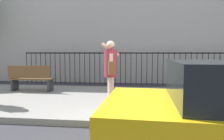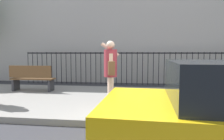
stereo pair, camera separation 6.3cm
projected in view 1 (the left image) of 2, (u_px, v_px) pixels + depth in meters
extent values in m
plane|color=#333338|center=(155.00, 131.00, 4.12)|extent=(60.00, 60.00, 0.00)
cube|color=gray|center=(148.00, 101.00, 6.29)|extent=(28.00, 4.40, 0.15)
cube|color=black|center=(144.00, 53.00, 9.83)|extent=(12.00, 0.04, 0.06)
cylinder|color=black|center=(27.00, 68.00, 10.59)|extent=(0.03, 0.03, 1.60)
cylinder|color=black|center=(31.00, 68.00, 10.56)|extent=(0.03, 0.03, 1.60)
cylinder|color=black|center=(36.00, 68.00, 10.53)|extent=(0.03, 0.03, 1.60)
cylinder|color=black|center=(41.00, 68.00, 10.50)|extent=(0.03, 0.03, 1.60)
cylinder|color=black|center=(46.00, 68.00, 10.47)|extent=(0.03, 0.03, 1.60)
cylinder|color=black|center=(50.00, 68.00, 10.44)|extent=(0.03, 0.03, 1.60)
cylinder|color=black|center=(55.00, 68.00, 10.41)|extent=(0.03, 0.03, 1.60)
cylinder|color=black|center=(60.00, 68.00, 10.38)|extent=(0.03, 0.03, 1.60)
cylinder|color=black|center=(65.00, 68.00, 10.35)|extent=(0.03, 0.03, 1.60)
cylinder|color=black|center=(70.00, 68.00, 10.32)|extent=(0.03, 0.03, 1.60)
cylinder|color=black|center=(75.00, 68.00, 10.29)|extent=(0.03, 0.03, 1.60)
cylinder|color=black|center=(80.00, 68.00, 10.26)|extent=(0.03, 0.03, 1.60)
cylinder|color=black|center=(85.00, 68.00, 10.23)|extent=(0.03, 0.03, 1.60)
cylinder|color=black|center=(90.00, 68.00, 10.20)|extent=(0.03, 0.03, 1.60)
cylinder|color=black|center=(95.00, 68.00, 10.17)|extent=(0.03, 0.03, 1.60)
cylinder|color=black|center=(100.00, 68.00, 10.15)|extent=(0.03, 0.03, 1.60)
cylinder|color=black|center=(105.00, 68.00, 10.12)|extent=(0.03, 0.03, 1.60)
cylinder|color=black|center=(110.00, 68.00, 10.09)|extent=(0.03, 0.03, 1.60)
cylinder|color=black|center=(115.00, 68.00, 10.06)|extent=(0.03, 0.03, 1.60)
cylinder|color=black|center=(120.00, 68.00, 10.03)|extent=(0.03, 0.03, 1.60)
cylinder|color=black|center=(126.00, 68.00, 10.00)|extent=(0.03, 0.03, 1.60)
cylinder|color=black|center=(131.00, 69.00, 9.97)|extent=(0.03, 0.03, 1.60)
cylinder|color=black|center=(136.00, 69.00, 9.94)|extent=(0.03, 0.03, 1.60)
cylinder|color=black|center=(142.00, 69.00, 9.91)|extent=(0.03, 0.03, 1.60)
cylinder|color=black|center=(147.00, 69.00, 9.88)|extent=(0.03, 0.03, 1.60)
cylinder|color=black|center=(152.00, 69.00, 9.85)|extent=(0.03, 0.03, 1.60)
cylinder|color=black|center=(158.00, 69.00, 9.82)|extent=(0.03, 0.03, 1.60)
cylinder|color=black|center=(163.00, 69.00, 9.79)|extent=(0.03, 0.03, 1.60)
cylinder|color=black|center=(169.00, 69.00, 9.76)|extent=(0.03, 0.03, 1.60)
cylinder|color=black|center=(174.00, 69.00, 9.73)|extent=(0.03, 0.03, 1.60)
cylinder|color=black|center=(180.00, 69.00, 9.70)|extent=(0.03, 0.03, 1.60)
cylinder|color=black|center=(185.00, 69.00, 9.67)|extent=(0.03, 0.03, 1.60)
cylinder|color=black|center=(191.00, 69.00, 9.64)|extent=(0.03, 0.03, 1.60)
cylinder|color=black|center=(196.00, 69.00, 9.61)|extent=(0.03, 0.03, 1.60)
cylinder|color=black|center=(202.00, 69.00, 9.58)|extent=(0.03, 0.03, 1.60)
cylinder|color=black|center=(208.00, 69.00, 9.55)|extent=(0.03, 0.03, 1.60)
cylinder|color=black|center=(214.00, 69.00, 9.52)|extent=(0.03, 0.03, 1.60)
cylinder|color=black|center=(219.00, 69.00, 9.49)|extent=(0.03, 0.03, 1.60)
cylinder|color=black|center=(157.00, 123.00, 3.65)|extent=(0.65, 0.25, 0.64)
cylinder|color=beige|center=(110.00, 91.00, 5.51)|extent=(0.15, 0.15, 0.78)
cylinder|color=beige|center=(111.00, 92.00, 5.31)|extent=(0.15, 0.15, 0.78)
cylinder|color=#992D38|center=(111.00, 63.00, 5.35)|extent=(0.40, 0.40, 0.72)
sphere|color=beige|center=(111.00, 45.00, 5.31)|extent=(0.22, 0.22, 0.22)
cylinder|color=beige|center=(110.00, 49.00, 5.52)|extent=(0.51, 0.19, 0.39)
cylinder|color=beige|center=(111.00, 64.00, 5.15)|extent=(0.09, 0.09, 0.55)
cube|color=black|center=(112.00, 46.00, 5.47)|extent=(0.02, 0.07, 0.15)
cube|color=brown|center=(112.00, 68.00, 5.10)|extent=(0.21, 0.31, 0.34)
cube|color=brown|center=(32.00, 79.00, 7.60)|extent=(1.60, 0.45, 0.05)
cube|color=brown|center=(29.00, 72.00, 7.39)|extent=(1.60, 0.06, 0.44)
cube|color=#333338|center=(15.00, 85.00, 7.70)|extent=(0.08, 0.41, 0.40)
cube|color=#333338|center=(50.00, 86.00, 7.54)|extent=(0.08, 0.41, 0.40)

